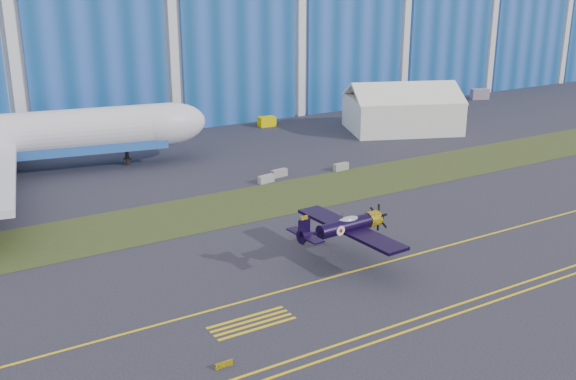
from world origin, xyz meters
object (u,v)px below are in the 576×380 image
tug (267,122)px  warbird (345,226)px  tent (402,106)px  shipping_container (76,139)px

tug → warbird: bearing=-107.6°
tent → warbird: bearing=-113.5°
warbird → shipping_container: warbird is taller
shipping_container → tug: (28.82, -1.85, -0.44)m
shipping_container → tug: size_ratio=2.14×
warbird → tug: warbird is taller
tent → shipping_container: 47.39m
warbird → tent: 50.21m
warbird → tug: size_ratio=4.79×
tent → shipping_container: bearing=-176.1°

